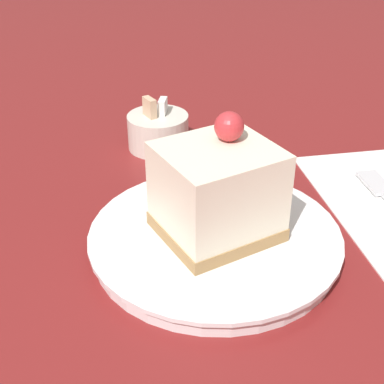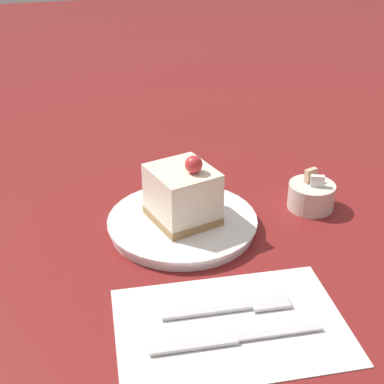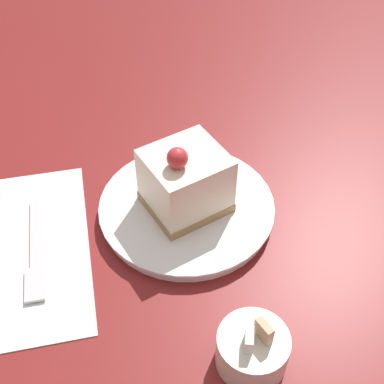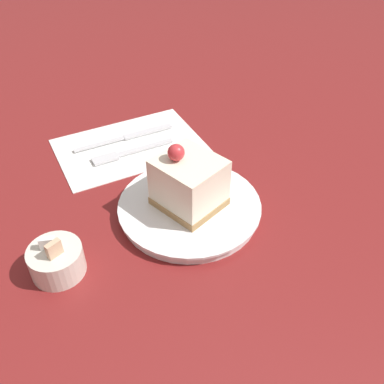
{
  "view_description": "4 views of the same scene",
  "coord_description": "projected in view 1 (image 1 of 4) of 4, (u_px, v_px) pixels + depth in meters",
  "views": [
    {
      "loc": [
        -0.08,
        -0.36,
        0.28
      ],
      "look_at": [
        0.02,
        0.01,
        0.05
      ],
      "focal_mm": 50.0,
      "sensor_mm": 36.0,
      "label": 1
    },
    {
      "loc": [
        0.68,
        -0.17,
        0.42
      ],
      "look_at": [
        0.05,
        0.01,
        0.06
      ],
      "focal_mm": 50.0,
      "sensor_mm": 36.0,
      "label": 2
    },
    {
      "loc": [
        0.17,
        0.43,
        0.5
      ],
      "look_at": [
        0.04,
        0.02,
        0.05
      ],
      "focal_mm": 50.0,
      "sensor_mm": 36.0,
      "label": 3
    },
    {
      "loc": [
        -0.37,
        0.25,
        0.45
      ],
      "look_at": [
        0.03,
        0.0,
        0.05
      ],
      "focal_mm": 40.0,
      "sensor_mm": 36.0,
      "label": 4
    }
  ],
  "objects": [
    {
      "name": "sugar_bowl",
      "position": [
        158.0,
        131.0,
        0.63
      ],
      "size": [
        0.07,
        0.07,
        0.06
      ],
      "color": "silver",
      "rests_on": "ground_plane"
    },
    {
      "name": "plate",
      "position": [
        214.0,
        238.0,
        0.46
      ],
      "size": [
        0.22,
        0.22,
        0.02
      ],
      "color": "white",
      "rests_on": "ground_plane"
    },
    {
      "name": "cake_slice",
      "position": [
        218.0,
        192.0,
        0.44
      ],
      "size": [
        0.11,
        0.1,
        0.1
      ],
      "rotation": [
        0.0,
        0.0,
        0.26
      ],
      "color": "#AD8451",
      "rests_on": "plate"
    },
    {
      "name": "ground_plane",
      "position": [
        170.0,
        256.0,
        0.46
      ],
      "size": [
        4.0,
        4.0,
        0.0
      ],
      "primitive_type": "plane",
      "color": "maroon"
    }
  ]
}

